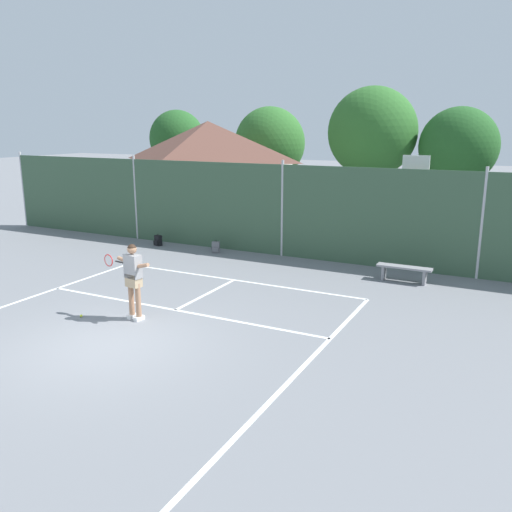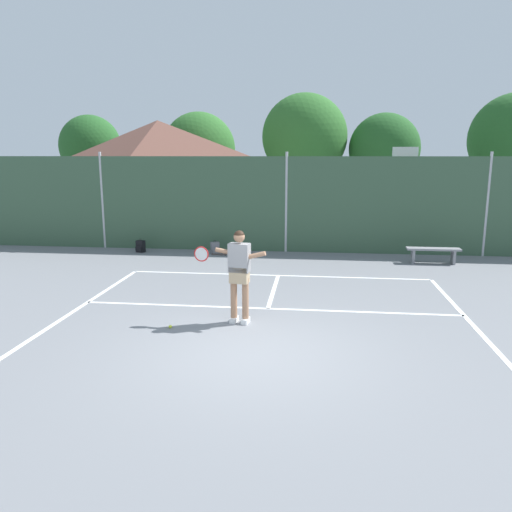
{
  "view_description": "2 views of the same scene",
  "coord_description": "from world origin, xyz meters",
  "views": [
    {
      "loc": [
        7.59,
        -7.96,
        4.54
      ],
      "look_at": [
        0.63,
        5.72,
        0.77
      ],
      "focal_mm": 37.43,
      "sensor_mm": 36.0,
      "label": 1
    },
    {
      "loc": [
        0.95,
        -7.78,
        3.28
      ],
      "look_at": [
        -0.33,
        3.1,
        1.03
      ],
      "focal_mm": 34.77,
      "sensor_mm": 36.0,
      "label": 2
    }
  ],
  "objects": [
    {
      "name": "backpack_black",
      "position": [
        -4.93,
        8.3,
        0.19
      ],
      "size": [
        0.32,
        0.3,
        0.46
      ],
      "color": "black",
      "rests_on": "ground"
    },
    {
      "name": "clubhouse_building",
      "position": [
        -5.83,
        13.53,
        2.45
      ],
      "size": [
        6.75,
        5.78,
        4.72
      ],
      "color": "silver",
      "rests_on": "ground"
    },
    {
      "name": "court_markings",
      "position": [
        0.0,
        0.65,
        0.0
      ],
      "size": [
        8.3,
        11.1,
        0.01
      ],
      "color": "white",
      "rests_on": "ground"
    },
    {
      "name": "courtside_bench",
      "position": [
        4.6,
        7.62,
        0.36
      ],
      "size": [
        1.6,
        0.36,
        0.48
      ],
      "color": "gray",
      "rests_on": "ground"
    },
    {
      "name": "ground_plane",
      "position": [
        0.0,
        0.0,
        0.0
      ],
      "size": [
        120.0,
        120.0,
        0.0
      ],
      "primitive_type": "plane",
      "color": "slate"
    },
    {
      "name": "chainlink_fence",
      "position": [
        0.0,
        9.0,
        1.62
      ],
      "size": [
        26.09,
        0.09,
        3.38
      ],
      "color": "#38563D",
      "rests_on": "ground"
    },
    {
      "name": "tennis_player",
      "position": [
        -0.48,
        1.51,
        1.11
      ],
      "size": [
        1.44,
        0.31,
        1.85
      ],
      "color": "silver",
      "rests_on": "ground"
    },
    {
      "name": "basketball_hoop",
      "position": [
        4.14,
        10.84,
        2.31
      ],
      "size": [
        0.9,
        0.67,
        3.55
      ],
      "color": "#284CB2",
      "rests_on": "ground"
    },
    {
      "name": "backpack_grey",
      "position": [
        -2.34,
        8.33,
        0.19
      ],
      "size": [
        0.33,
        0.32,
        0.46
      ],
      "color": "slate",
      "rests_on": "ground"
    },
    {
      "name": "tennis_ball",
      "position": [
        -1.75,
        1.02,
        0.03
      ],
      "size": [
        0.07,
        0.07,
        0.07
      ],
      "primitive_type": "sphere",
      "color": "#CCE033",
      "rests_on": "ground"
    },
    {
      "name": "treeline_backdrop",
      "position": [
        1.48,
        19.17,
        3.89
      ],
      "size": [
        26.43,
        4.1,
        6.44
      ],
      "color": "brown",
      "rests_on": "ground"
    }
  ]
}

